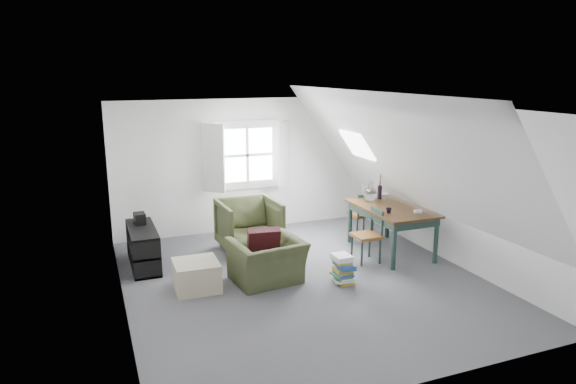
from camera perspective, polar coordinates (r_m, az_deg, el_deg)
name	(u,v)px	position (r m, az deg, el deg)	size (l,w,h in m)	color
floor	(304,281)	(7.62, 1.74, -9.81)	(5.50, 5.50, 0.00)	#515156
ceiling	(305,108)	(7.03, 1.89, 9.29)	(5.50, 5.50, 0.00)	white
wall_back	(247,165)	(9.75, -4.61, 2.99)	(5.00, 5.00, 0.00)	white
wall_front	(422,265)	(4.94, 14.68, -7.83)	(5.00, 5.00, 0.00)	white
wall_left	(118,216)	(6.67, -18.34, -2.53)	(5.50, 5.50, 0.00)	white
wall_right	(449,184)	(8.51, 17.47, 0.88)	(5.50, 5.50, 0.00)	white
slope_left	(193,169)	(6.66, -10.50, 2.56)	(5.50, 5.50, 0.00)	white
slope_right	(400,155)	(7.85, 12.31, 4.09)	(5.50, 5.50, 0.00)	white
dormer_window	(248,155)	(9.65, -4.50, 4.08)	(1.71, 0.35, 1.30)	white
skylight	(357,145)	(8.95, 7.68, 5.19)	(0.55, 0.75, 0.04)	white
armchair_near	(267,282)	(7.59, -2.32, -9.91)	(0.98, 0.85, 0.63)	#3A4224
armchair_far	(250,250)	(8.85, -4.30, -6.49)	(0.95, 0.98, 0.89)	#3A4224
throw_pillow	(264,243)	(7.53, -2.74, -5.67)	(0.47, 0.13, 0.47)	#3B1016
ottoman	(196,275)	(7.38, -10.14, -9.11)	(0.61, 0.61, 0.41)	tan
dining_table	(391,213)	(8.72, 11.42, -2.30)	(0.95, 1.58, 0.79)	#342010
demijohn	(370,194)	(8.95, 9.12, -0.19)	(0.24, 0.24, 0.34)	silver
vase_twigs	(380,192)	(9.16, 10.15, 0.05)	(0.08, 0.09, 0.60)	black
cup	(389,213)	(8.32, 11.12, -2.31)	(0.09, 0.09, 0.08)	black
paper_box	(418,211)	(8.44, 14.25, -2.10)	(0.12, 0.08, 0.04)	white
dining_chair_far	(362,214)	(9.52, 8.22, -2.40)	(0.39, 0.39, 0.84)	brown
dining_chair_near	(368,235)	(8.30, 8.90, -4.70)	(0.40, 0.40, 0.86)	brown
media_shelf	(143,250)	(8.35, -15.77, -6.17)	(0.40, 1.21, 0.62)	black
electronics_box	(140,219)	(8.50, -16.16, -2.87)	(0.17, 0.23, 0.19)	black
magazine_stack	(343,269)	(7.52, 6.13, -8.49)	(0.31, 0.37, 0.42)	#B29933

